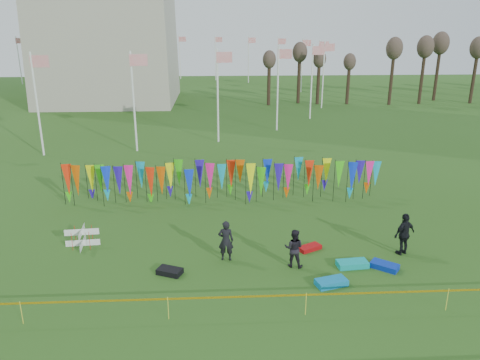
{
  "coord_description": "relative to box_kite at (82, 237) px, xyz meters",
  "views": [
    {
      "loc": [
        -0.26,
        -16.89,
        9.94
      ],
      "look_at": [
        0.97,
        6.0,
        2.29
      ],
      "focal_mm": 35.0,
      "sensor_mm": 36.0,
      "label": 1
    }
  ],
  "objects": [
    {
      "name": "person_left",
      "position": [
        6.7,
        -1.7,
        0.49
      ],
      "size": [
        0.72,
        0.55,
        1.86
      ],
      "primitive_type": "imported",
      "rotation": [
        0.0,
        0.0,
        3.06
      ],
      "color": "black",
      "rests_on": "ground"
    },
    {
      "name": "person_right",
      "position": [
        14.74,
        -1.56,
        0.54
      ],
      "size": [
        1.32,
        1.09,
        1.97
      ],
      "primitive_type": "imported",
      "rotation": [
        0.0,
        0.0,
        3.58
      ],
      "color": "black",
      "rests_on": "ground"
    },
    {
      "name": "ground",
      "position": [
        6.58,
        -3.4,
        -0.45
      ],
      "size": [
        160.0,
        160.0,
        0.0
      ],
      "primitive_type": "plane",
      "color": "#264B15",
      "rests_on": "ground"
    },
    {
      "name": "kite_bag_black",
      "position": [
        4.31,
        -2.82,
        -0.33
      ],
      "size": [
        1.17,
        0.95,
        0.24
      ],
      "primitive_type": "cube",
      "rotation": [
        0.0,
        0.0,
        -0.41
      ],
      "color": "black",
      "rests_on": "ground"
    },
    {
      "name": "flagpole_ring",
      "position": [
        -7.42,
        44.6,
        3.55
      ],
      "size": [
        57.4,
        56.16,
        8.0
      ],
      "color": "white",
      "rests_on": "ground"
    },
    {
      "name": "tree_line",
      "position": [
        38.58,
        40.6,
        5.72
      ],
      "size": [
        53.92,
        1.92,
        7.84
      ],
      "color": "#35281A",
      "rests_on": "ground"
    },
    {
      "name": "person_mid",
      "position": [
        9.59,
        -2.43,
        0.41
      ],
      "size": [
        0.94,
        0.73,
        1.71
      ],
      "primitive_type": "imported",
      "rotation": [
        0.0,
        0.0,
        2.85
      ],
      "color": "black",
      "rests_on": "ground"
    },
    {
      "name": "box_kite",
      "position": [
        0.0,
        0.0,
        0.0
      ],
      "size": [
        0.8,
        0.8,
        0.89
      ],
      "rotation": [
        0.0,
        0.0,
        0.08
      ],
      "color": "red",
      "rests_on": "ground"
    },
    {
      "name": "kite_bag_red",
      "position": [
        10.6,
        -0.94,
        -0.35
      ],
      "size": [
        1.19,
        0.95,
        0.2
      ],
      "primitive_type": "cube",
      "rotation": [
        0.0,
        0.0,
        0.49
      ],
      "color": "#B10B0E",
      "rests_on": "ground"
    },
    {
      "name": "caution_tape_near",
      "position": [
        6.36,
        -6.01,
        0.33
      ],
      "size": [
        26.0,
        0.02,
        0.9
      ],
      "color": "#F9C405",
      "rests_on": "ground"
    },
    {
      "name": "banner_row",
      "position": [
        6.86,
        5.73,
        1.0
      ],
      "size": [
        18.64,
        0.64,
        2.32
      ],
      "color": "black",
      "rests_on": "ground"
    },
    {
      "name": "kite_bag_teal",
      "position": [
        12.13,
        -2.61,
        -0.32
      ],
      "size": [
        1.37,
        0.75,
        0.25
      ],
      "primitive_type": "cube",
      "rotation": [
        0.0,
        0.0,
        0.1
      ],
      "color": "#0BA7A7",
      "rests_on": "ground"
    },
    {
      "name": "kite_bag_blue",
      "position": [
        13.46,
        -2.85,
        -0.33
      ],
      "size": [
        1.26,
        1.17,
        0.24
      ],
      "primitive_type": "cube",
      "rotation": [
        0.0,
        0.0,
        -0.67
      ],
      "color": "#0B2FB7",
      "rests_on": "ground"
    },
    {
      "name": "kite_bag_turquoise",
      "position": [
        10.86,
        -4.07,
        -0.32
      ],
      "size": [
        1.37,
        0.94,
        0.25
      ],
      "primitive_type": "cube",
      "rotation": [
        0.0,
        0.0,
        0.28
      ],
      "color": "#0C7FC0",
      "rests_on": "ground"
    }
  ]
}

